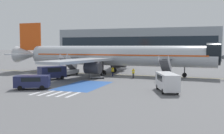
% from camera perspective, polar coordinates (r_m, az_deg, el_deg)
% --- Properties ---
extents(ground_plane, '(600.00, 600.00, 0.00)m').
position_cam_1_polar(ground_plane, '(51.18, 2.76, -1.85)').
color(ground_plane, slate).
extents(apron_leadline_yellow, '(81.57, 2.91, 0.01)m').
position_cam_1_polar(apron_leadline_yellow, '(52.66, 1.07, -1.66)').
color(apron_leadline_yellow, gold).
rests_on(apron_leadline_yellow, ground_plane).
extents(apron_stand_patch_blue, '(5.58, 10.41, 0.01)m').
position_cam_1_polar(apron_stand_patch_blue, '(38.15, -6.07, -4.04)').
color(apron_stand_patch_blue, '#2856A8').
rests_on(apron_stand_patch_blue, ground_plane).
extents(apron_walkway_bar_0, '(0.44, 3.60, 0.01)m').
position_cam_1_polar(apron_walkway_bar_0, '(33.61, -15.78, -5.35)').
color(apron_walkway_bar_0, silver).
rests_on(apron_walkway_bar_0, ground_plane).
extents(apron_walkway_bar_1, '(0.44, 3.60, 0.01)m').
position_cam_1_polar(apron_walkway_bar_1, '(32.95, -14.05, -5.51)').
color(apron_walkway_bar_1, silver).
rests_on(apron_walkway_bar_1, ground_plane).
extents(apron_walkway_bar_2, '(0.44, 3.60, 0.01)m').
position_cam_1_polar(apron_walkway_bar_2, '(32.32, -12.25, -5.67)').
color(apron_walkway_bar_2, silver).
rests_on(apron_walkway_bar_2, ground_plane).
extents(apron_walkway_bar_3, '(0.44, 3.60, 0.01)m').
position_cam_1_polar(apron_walkway_bar_3, '(31.73, -10.38, -5.83)').
color(apron_walkway_bar_3, silver).
rests_on(apron_walkway_bar_3, ground_plane).
extents(apron_walkway_bar_4, '(0.44, 3.60, 0.01)m').
position_cam_1_polar(apron_walkway_bar_4, '(31.18, -8.44, -5.99)').
color(apron_walkway_bar_4, silver).
rests_on(apron_walkway_bar_4, ground_plane).
extents(airliner, '(47.99, 35.04, 10.90)m').
position_cam_1_polar(airliner, '(52.60, 0.44, 2.46)').
color(airliner, '#B7BCC4').
rests_on(airliner, ground_plane).
extents(boarding_stairs_forward, '(2.36, 5.29, 4.20)m').
position_cam_1_polar(boarding_stairs_forward, '(45.64, 11.48, -1.42)').
color(boarding_stairs_forward, '#ADB2BA').
rests_on(boarding_stairs_forward, ground_plane).
extents(boarding_stairs_aft, '(2.36, 5.29, 4.24)m').
position_cam_1_polar(boarding_stairs_aft, '(52.00, -9.44, -0.67)').
color(boarding_stairs_aft, '#ADB2BA').
rests_on(boarding_stairs_aft, ground_plane).
extents(fuel_tanker, '(3.86, 10.20, 3.69)m').
position_cam_1_polar(fuel_tanker, '(73.60, 1.28, 1.56)').
color(fuel_tanker, '#38383D').
rests_on(fuel_tanker, ground_plane).
extents(service_van_0, '(4.22, 4.85, 2.25)m').
position_cam_1_polar(service_van_0, '(45.97, -12.90, -1.00)').
color(service_van_0, '#1E234C').
rests_on(service_van_0, ground_plane).
extents(service_van_1, '(3.67, 5.87, 2.31)m').
position_cam_1_polar(service_van_1, '(33.45, 11.89, -2.95)').
color(service_van_1, silver).
rests_on(service_van_1, ground_plane).
extents(service_van_2, '(4.90, 3.69, 1.82)m').
position_cam_1_polar(service_van_2, '(36.17, -16.95, -2.91)').
color(service_van_2, '#1E234C').
rests_on(service_van_2, ground_plane).
extents(baggage_cart, '(3.00, 2.68, 0.87)m').
position_cam_1_polar(baggage_cart, '(46.26, -3.39, -2.21)').
color(baggage_cart, gray).
rests_on(baggage_cart, ground_plane).
extents(ground_crew_0, '(0.47, 0.32, 1.83)m').
position_cam_1_polar(ground_crew_0, '(49.63, 0.14, -0.81)').
color(ground_crew_0, '#191E38').
rests_on(ground_crew_0, ground_plane).
extents(ground_crew_1, '(0.46, 0.29, 1.76)m').
position_cam_1_polar(ground_crew_1, '(53.79, -15.07, -0.60)').
color(ground_crew_1, black).
rests_on(ground_crew_1, ground_plane).
extents(ground_crew_2, '(0.48, 0.45, 1.80)m').
position_cam_1_polar(ground_crew_2, '(46.67, 4.66, -1.19)').
color(ground_crew_2, '#2D2D33').
rests_on(ground_crew_2, ground_plane).
extents(terminal_building, '(74.73, 12.10, 13.85)m').
position_cam_1_polar(terminal_building, '(124.76, 5.24, 5.07)').
color(terminal_building, '#89939E').
rests_on(terminal_building, ground_plane).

